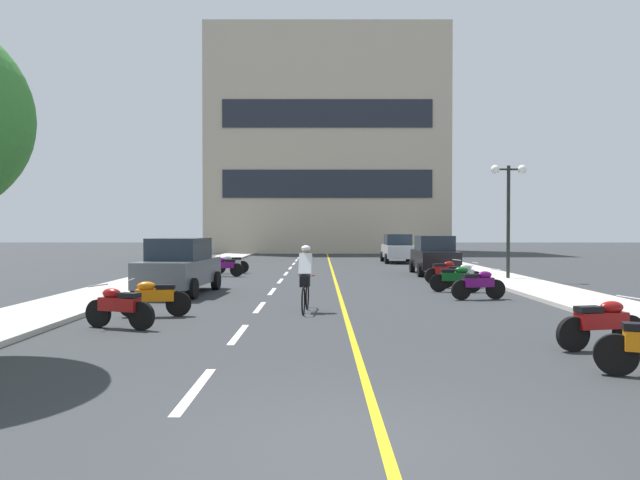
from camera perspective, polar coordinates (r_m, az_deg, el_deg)
name	(u,v)px	position (r m, az deg, el deg)	size (l,w,h in m)	color
ground_plane	(330,275)	(26.52, 0.95, -3.51)	(140.00, 140.00, 0.00)	#2D3033
curb_left	(189,269)	(30.29, -12.90, -2.86)	(2.40, 72.00, 0.12)	#B7B2A8
curb_right	(469,269)	(30.46, 14.56, -2.85)	(2.40, 72.00, 0.12)	#B7B2A8
lane_dash_0	(197,390)	(7.89, -12.13, -14.30)	(0.14, 2.20, 0.01)	silver
lane_dash_1	(240,334)	(11.74, -7.92, -9.22)	(0.14, 2.20, 0.01)	silver
lane_dash_2	(261,307)	(15.66, -5.85, -6.64)	(0.14, 2.20, 0.01)	silver
lane_dash_3	(274,291)	(19.62, -4.63, -5.10)	(0.14, 2.20, 0.01)	silver
lane_dash_4	(282,281)	(23.59, -3.82, -4.07)	(0.14, 2.20, 0.01)	silver
lane_dash_5	(288,273)	(27.57, -3.24, -3.34)	(0.14, 2.20, 0.01)	silver
lane_dash_6	(292,268)	(31.55, -2.81, -2.79)	(0.14, 2.20, 0.01)	silver
lane_dash_7	(295,264)	(35.54, -2.48, -2.36)	(0.14, 2.20, 0.01)	silver
lane_dash_8	(298,260)	(39.53, -2.21, -2.03)	(0.14, 2.20, 0.01)	silver
lane_dash_9	(300,258)	(43.52, -2.00, -1.75)	(0.14, 2.20, 0.01)	silver
lane_dash_10	(302,255)	(47.51, -1.82, -1.52)	(0.14, 2.20, 0.01)	silver
lane_dash_11	(303,253)	(51.51, -1.66, -1.32)	(0.14, 2.20, 0.01)	silver
centre_line_yellow	(334,271)	(29.52, 1.36, -3.05)	(0.12, 66.00, 0.01)	gold
office_building	(328,145)	(55.98, 0.81, 9.38)	(21.91, 9.99, 20.50)	#BCAD93
street_lamp_mid	(510,194)	(24.80, 18.34, 4.34)	(1.46, 0.36, 4.63)	black
parked_car_near	(181,266)	(19.27, -13.62, -2.51)	(2.16, 4.31, 1.82)	black
parked_car_mid	(436,255)	(27.41, 11.41, -1.47)	(2.02, 4.25, 1.82)	black
parked_car_far	(399,248)	(37.13, 7.85, -0.82)	(1.95, 4.22, 1.82)	black
motorcycle_1	(604,323)	(11.16, 26.33, -7.40)	(1.68, 0.64, 0.92)	black
motorcycle_2	(121,306)	(12.89, -19.17, -6.24)	(1.64, 0.80, 0.92)	black
motorcycle_3	(156,297)	(14.38, -15.95, -5.47)	(1.70, 0.60, 0.92)	black
motorcycle_4	(480,284)	(17.86, 15.62, -4.22)	(1.69, 0.61, 0.92)	black
motorcycle_5	(457,278)	(19.81, 13.46, -3.70)	(1.70, 0.60, 0.92)	black
motorcycle_6	(462,275)	(21.31, 13.95, -3.37)	(1.70, 0.60, 0.92)	black
motorcycle_7	(446,271)	(23.10, 12.41, -3.03)	(1.65, 0.76, 0.92)	black
motorcycle_8	(226,266)	(26.09, -9.31, -2.56)	(1.70, 0.60, 0.92)	black
motorcycle_9	(232,264)	(27.88, -8.69, -2.33)	(1.66, 0.72, 0.92)	black
cyclist_rider	(307,277)	(14.68, -1.32, -3.68)	(0.42, 1.77, 1.71)	black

